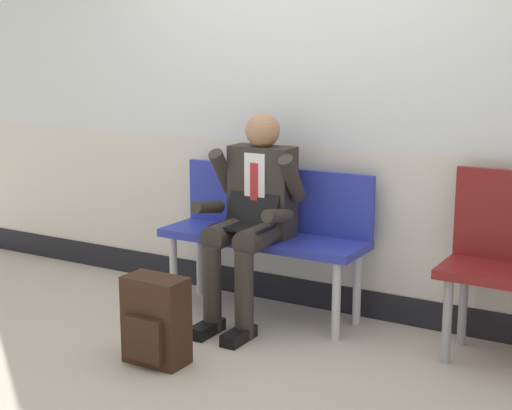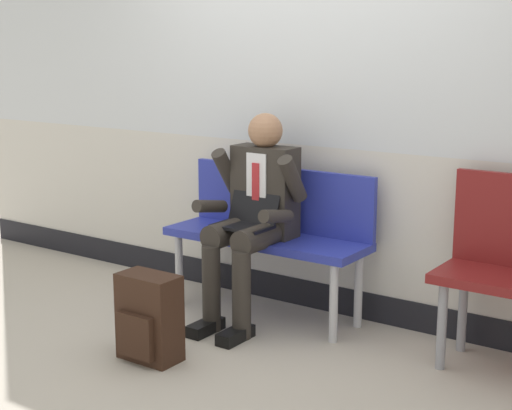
% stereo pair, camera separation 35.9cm
% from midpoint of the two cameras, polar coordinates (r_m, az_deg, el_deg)
% --- Properties ---
extents(ground_plane, '(18.00, 18.00, 0.00)m').
position_cam_midpoint_polar(ground_plane, '(4.55, -2.97, -9.91)').
color(ground_plane, '#B2A899').
extents(station_wall, '(6.28, 0.14, 2.96)m').
position_cam_midpoint_polar(station_wall, '(4.90, 1.91, 9.25)').
color(station_wall, silver).
rests_on(station_wall, ground).
extents(bench_with_person, '(1.31, 0.42, 0.92)m').
position_cam_midpoint_polar(bench_with_person, '(4.86, -1.23, -1.57)').
color(bench_with_person, '#28339E').
rests_on(bench_with_person, ground).
extents(person_seated, '(0.57, 0.70, 1.27)m').
position_cam_midpoint_polar(person_seated, '(4.66, -2.51, -0.55)').
color(person_seated, '#2D2823').
rests_on(person_seated, ground).
extents(backpack, '(0.34, 0.23, 0.48)m').
position_cam_midpoint_polar(backpack, '(4.23, -9.81, -8.41)').
color(backpack, '#331E14').
rests_on(backpack, ground).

